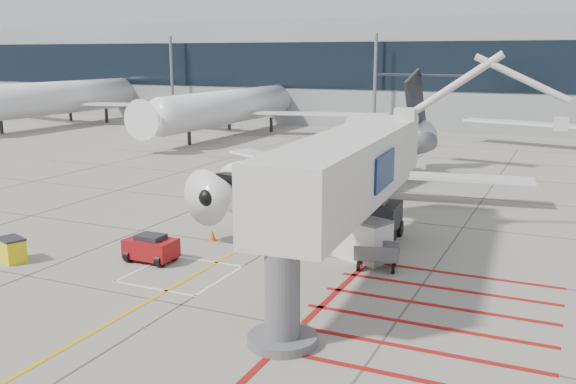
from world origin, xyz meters
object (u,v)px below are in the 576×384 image
at_px(spill_bin, 12,250).
at_px(pushback_tug, 151,247).
at_px(jet_bridge, 342,186).
at_px(regional_jet, 321,142).

bearing_deg(spill_bin, pushback_tug, 45.38).
bearing_deg(spill_bin, jet_bridge, 36.51).
bearing_deg(regional_jet, spill_bin, -107.67).
height_order(jet_bridge, pushback_tug, jet_bridge).
bearing_deg(pushback_tug, spill_bin, -155.00).
xyz_separation_m(regional_jet, pushback_tug, (-2.88, -14.18, -3.38)).
bearing_deg(pushback_tug, jet_bridge, 9.73).
relative_size(regional_jet, spill_bin, 23.26).
relative_size(pushback_tug, spill_bin, 1.74).
xyz_separation_m(jet_bridge, spill_bin, (-14.72, -4.24, -3.48)).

